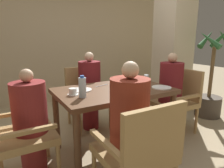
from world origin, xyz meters
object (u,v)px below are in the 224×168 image
object	(u,v)px
chair_near_corner	(139,150)
diner_in_near_chair	(129,130)
diner_in_far_chair	(90,90)
glass_tall_near	(125,90)
diner_in_left_chair	(31,123)
glass_tall_mid	(136,82)
glass_tall_far	(146,79)
chair_right_side	(177,97)
chair_left_side	(15,131)
plate_main_right	(82,90)
teacup_with_saucer	(73,92)
water_bottle	(82,87)
chair_far_side	(86,94)
diner_in_right_chair	(170,93)
plate_main_left	(162,87)
potted_palm	(209,92)

from	to	relation	value
chair_near_corner	diner_in_near_chair	bearing A→B (deg)	90.00
diner_in_far_chair	glass_tall_near	bearing A→B (deg)	-90.77
glass_tall_near	diner_in_left_chair	bearing A→B (deg)	164.44
diner_in_far_chair	chair_near_corner	xyz separation A→B (m)	(-0.26, -1.52, -0.09)
glass_tall_near	glass_tall_mid	bearing A→B (deg)	36.70
glass_tall_mid	diner_in_near_chair	bearing A→B (deg)	-130.34
glass_tall_mid	glass_tall_far	xyz separation A→B (m)	(0.23, 0.09, 0.00)
diner_in_near_chair	glass_tall_mid	world-z (taller)	diner_in_near_chair
chair_right_side	chair_near_corner	distance (m)	1.57
chair_left_side	glass_tall_mid	distance (m)	1.42
chair_right_side	plate_main_right	distance (m)	1.45
teacup_with_saucer	water_bottle	world-z (taller)	water_bottle
teacup_with_saucer	water_bottle	distance (m)	0.16
glass_tall_far	chair_far_side	bearing A→B (deg)	126.08
diner_in_right_chair	plate_main_left	distance (m)	0.52
chair_left_side	diner_in_near_chair	size ratio (longest dim) A/B	0.77
diner_in_left_chair	chair_far_side	size ratio (longest dim) A/B	1.19
plate_main_left	teacup_with_saucer	bearing A→B (deg)	166.03
chair_far_side	plate_main_right	size ratio (longest dim) A/B	3.93
water_bottle	glass_tall_far	world-z (taller)	water_bottle
chair_left_side	teacup_with_saucer	size ratio (longest dim) A/B	7.85
chair_near_corner	glass_tall_near	xyz separation A→B (m)	(0.25, 0.58, 0.32)
plate_main_right	glass_tall_mid	world-z (taller)	glass_tall_mid
diner_in_near_chair	plate_main_right	world-z (taller)	diner_in_near_chair
diner_in_far_chair	diner_in_left_chair	bearing A→B (deg)	-143.28
glass_tall_mid	glass_tall_far	distance (m)	0.25
diner_in_right_chair	teacup_with_saucer	bearing A→B (deg)	179.82
chair_far_side	water_bottle	size ratio (longest dim) A/B	4.09
glass_tall_mid	glass_tall_near	bearing A→B (deg)	-143.30
chair_far_side	plate_main_left	bearing A→B (deg)	-64.60
diner_in_far_chair	chair_near_corner	distance (m)	1.55
diner_in_left_chair	chair_left_side	bearing A→B (deg)	-180.00
diner_in_right_chair	glass_tall_mid	xyz separation A→B (m)	(-0.61, -0.01, 0.23)
chair_left_side	diner_in_left_chair	size ratio (longest dim) A/B	0.84
chair_near_corner	glass_tall_mid	xyz separation A→B (m)	(0.58, 0.82, 0.32)
water_bottle	glass_tall_mid	size ratio (longest dim) A/B	2.15
potted_palm	plate_main_right	distance (m)	2.37
potted_palm	chair_left_side	bearing A→B (deg)	-178.04
chair_far_side	plate_main_right	distance (m)	0.83
potted_palm	water_bottle	size ratio (longest dim) A/B	6.95
chair_near_corner	chair_left_side	bearing A→B (deg)	134.06
chair_far_side	potted_palm	xyz separation A→B (m)	(1.99, -0.73, -0.08)
diner_in_left_chair	diner_in_far_chair	world-z (taller)	diner_in_far_chair
chair_right_side	plate_main_left	world-z (taller)	chair_right_side
plate_main_right	glass_tall_near	xyz separation A→B (m)	(0.34, -0.38, 0.05)
potted_palm	glass_tall_mid	size ratio (longest dim) A/B	14.94
chair_right_side	glass_tall_far	distance (m)	0.61
glass_tall_near	chair_right_side	bearing A→B (deg)	13.24
diner_in_far_chair	diner_in_right_chair	xyz separation A→B (m)	(0.93, -0.69, -0.00)
chair_near_corner	plate_main_right	xyz separation A→B (m)	(-0.09, 0.96, 0.27)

